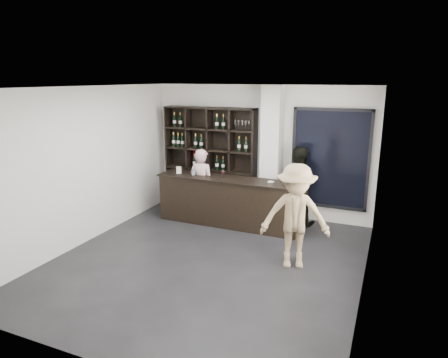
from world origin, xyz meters
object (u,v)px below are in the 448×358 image
at_px(tasting_counter, 228,202).
at_px(taster_black, 297,186).
at_px(customer, 295,216).
at_px(wine_shelf, 210,159).
at_px(taster_pink, 202,185).

distance_m(tasting_counter, taster_black, 1.49).
xyz_separation_m(tasting_counter, customer, (1.73, -1.35, 0.36)).
bearing_deg(wine_shelf, tasting_counter, -45.53).
height_order(taster_black, customer, customer).
bearing_deg(tasting_counter, taster_pink, 171.87).
bearing_deg(customer, taster_black, 85.14).
distance_m(wine_shelf, taster_pink, 0.84).
distance_m(wine_shelf, customer, 3.35).
relative_size(tasting_counter, taster_pink, 1.96).
bearing_deg(taster_black, wine_shelf, -7.79).
bearing_deg(taster_pink, customer, 152.71).
bearing_deg(customer, tasting_counter, 125.04).
bearing_deg(taster_black, tasting_counter, 23.27).
bearing_deg(tasting_counter, wine_shelf, 134.89).
xyz_separation_m(wine_shelf, tasting_counter, (0.80, -0.82, -0.69)).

